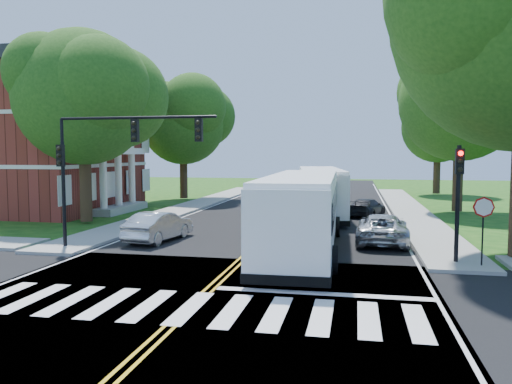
% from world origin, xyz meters
% --- Properties ---
extents(ground, '(140.00, 140.00, 0.00)m').
position_xyz_m(ground, '(0.00, 0.00, 0.00)').
color(ground, '#134511').
rests_on(ground, ground).
extents(road, '(14.00, 96.00, 0.01)m').
position_xyz_m(road, '(0.00, 18.00, 0.01)').
color(road, black).
rests_on(road, ground).
extents(cross_road, '(60.00, 12.00, 0.01)m').
position_xyz_m(cross_road, '(0.00, 0.00, 0.01)').
color(cross_road, black).
rests_on(cross_road, ground).
extents(center_line, '(0.36, 70.00, 0.01)m').
position_xyz_m(center_line, '(0.00, 22.00, 0.01)').
color(center_line, gold).
rests_on(center_line, road).
extents(edge_line_w, '(0.12, 70.00, 0.01)m').
position_xyz_m(edge_line_w, '(-6.80, 22.00, 0.01)').
color(edge_line_w, silver).
rests_on(edge_line_w, road).
extents(edge_line_e, '(0.12, 70.00, 0.01)m').
position_xyz_m(edge_line_e, '(6.80, 22.00, 0.01)').
color(edge_line_e, silver).
rests_on(edge_line_e, road).
extents(crosswalk, '(12.60, 3.00, 0.01)m').
position_xyz_m(crosswalk, '(0.00, -0.50, 0.02)').
color(crosswalk, silver).
rests_on(crosswalk, road).
extents(stop_bar, '(6.60, 0.40, 0.01)m').
position_xyz_m(stop_bar, '(3.50, 1.60, 0.02)').
color(stop_bar, silver).
rests_on(stop_bar, road).
extents(sidewalk_nw, '(2.60, 40.00, 0.15)m').
position_xyz_m(sidewalk_nw, '(-8.30, 25.00, 0.07)').
color(sidewalk_nw, gray).
rests_on(sidewalk_nw, ground).
extents(sidewalk_ne, '(2.60, 40.00, 0.15)m').
position_xyz_m(sidewalk_ne, '(8.30, 25.00, 0.07)').
color(sidewalk_ne, gray).
rests_on(sidewalk_ne, ground).
extents(tree_west_near, '(8.00, 8.00, 11.40)m').
position_xyz_m(tree_west_near, '(-11.50, 14.00, 7.53)').
color(tree_west_near, '#332514').
rests_on(tree_west_near, ground).
extents(tree_west_far, '(7.60, 7.60, 10.67)m').
position_xyz_m(tree_west_far, '(-11.00, 30.00, 7.00)').
color(tree_west_far, '#332514').
rests_on(tree_west_far, ground).
extents(tree_east_mid, '(8.40, 8.40, 11.93)m').
position_xyz_m(tree_east_mid, '(11.50, 24.00, 7.86)').
color(tree_east_mid, '#332514').
rests_on(tree_east_mid, ground).
extents(tree_east_far, '(7.20, 7.20, 10.34)m').
position_xyz_m(tree_east_far, '(12.50, 40.00, 6.86)').
color(tree_east_far, '#332514').
rests_on(tree_east_far, ground).
extents(brick_building, '(20.00, 13.00, 10.80)m').
position_xyz_m(brick_building, '(-21.95, 20.00, 5.42)').
color(brick_building, maroon).
rests_on(brick_building, ground).
extents(signal_nw, '(7.15, 0.46, 5.66)m').
position_xyz_m(signal_nw, '(-5.86, 6.43, 4.38)').
color(signal_nw, black).
rests_on(signal_nw, ground).
extents(signal_ne, '(0.30, 0.46, 4.40)m').
position_xyz_m(signal_ne, '(8.20, 6.44, 2.96)').
color(signal_ne, black).
rests_on(signal_ne, ground).
extents(stop_sign, '(0.76, 0.08, 2.53)m').
position_xyz_m(stop_sign, '(9.00, 5.98, 2.03)').
color(stop_sign, black).
rests_on(stop_sign, ground).
extents(bus_lead, '(3.36, 12.88, 3.32)m').
position_xyz_m(bus_lead, '(2.19, 7.92, 1.76)').
color(bus_lead, white).
rests_on(bus_lead, road).
extents(bus_follow, '(4.19, 12.60, 3.20)m').
position_xyz_m(bus_follow, '(2.07, 20.50, 1.70)').
color(bus_follow, white).
rests_on(bus_follow, road).
extents(hatchback, '(2.10, 4.52, 1.43)m').
position_xyz_m(hatchback, '(-4.88, 9.21, 0.73)').
color(hatchback, silver).
rests_on(hatchback, road).
extents(suv, '(2.54, 5.11, 1.39)m').
position_xyz_m(suv, '(5.69, 10.69, 0.71)').
color(suv, '#B7BABF').
rests_on(suv, road).
extents(dark_sedan, '(2.87, 4.43, 1.19)m').
position_xyz_m(dark_sedan, '(5.19, 20.93, 0.61)').
color(dark_sedan, black).
rests_on(dark_sedan, road).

